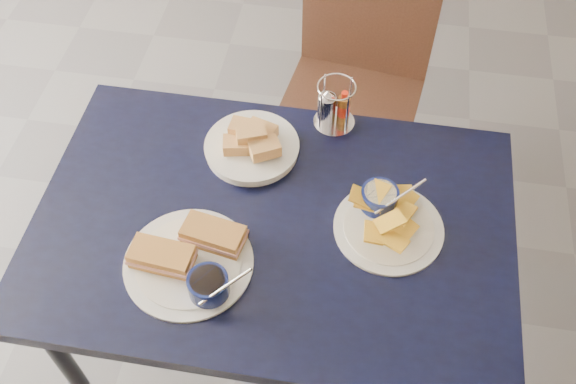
% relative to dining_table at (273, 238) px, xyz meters
% --- Properties ---
extents(ground, '(6.00, 6.00, 0.00)m').
position_rel_dining_table_xyz_m(ground, '(-0.11, 0.23, -0.68)').
color(ground, '#54545A').
rests_on(ground, ground).
extents(dining_table, '(1.14, 0.76, 0.75)m').
position_rel_dining_table_xyz_m(dining_table, '(0.00, 0.00, 0.00)').
color(dining_table, black).
rests_on(dining_table, ground).
extents(chair_far, '(0.50, 0.48, 0.94)m').
position_rel_dining_table_xyz_m(chair_far, '(0.13, 0.80, -0.14)').
color(chair_far, black).
rests_on(chair_far, ground).
extents(sandwich_plate, '(0.31, 0.29, 0.12)m').
position_rel_dining_table_xyz_m(sandwich_plate, '(-0.16, -0.15, 0.09)').
color(sandwich_plate, white).
rests_on(sandwich_plate, dining_table).
extents(plantain_plate, '(0.26, 0.26, 0.12)m').
position_rel_dining_table_xyz_m(plantain_plate, '(0.26, 0.05, 0.09)').
color(plantain_plate, white).
rests_on(plantain_plate, dining_table).
extents(bread_basket, '(0.24, 0.24, 0.08)m').
position_rel_dining_table_xyz_m(bread_basket, '(-0.09, 0.21, 0.10)').
color(bread_basket, white).
rests_on(bread_basket, dining_table).
extents(condiment_caddy, '(0.11, 0.11, 0.14)m').
position_rel_dining_table_xyz_m(condiment_caddy, '(0.10, 0.34, 0.13)').
color(condiment_caddy, silver).
rests_on(condiment_caddy, dining_table).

